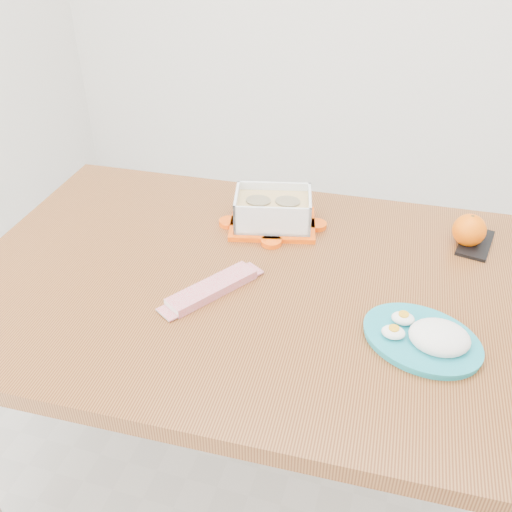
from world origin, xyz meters
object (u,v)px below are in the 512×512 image
(orange_fruit, at_px, (469,230))
(smartphone, at_px, (475,243))
(food_container, at_px, (273,211))
(rice_plate, at_px, (428,336))
(dining_table, at_px, (256,308))

(orange_fruit, xyz_separation_m, smartphone, (0.02, 0.00, -0.04))
(food_container, distance_m, rice_plate, 0.53)
(food_container, xyz_separation_m, rice_plate, (0.40, -0.34, -0.02))
(rice_plate, bearing_deg, dining_table, -174.06)
(orange_fruit, bearing_deg, food_container, -173.17)
(food_container, distance_m, smartphone, 0.50)
(rice_plate, bearing_deg, orange_fruit, 101.36)
(dining_table, xyz_separation_m, smartphone, (0.47, 0.29, 0.09))
(dining_table, bearing_deg, rice_plate, -18.68)
(food_container, height_order, smartphone, food_container)
(food_container, bearing_deg, smartphone, -6.63)
(orange_fruit, relative_size, rice_plate, 0.26)
(orange_fruit, bearing_deg, dining_table, -147.95)
(orange_fruit, bearing_deg, rice_plate, -100.69)
(dining_table, height_order, rice_plate, rice_plate)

